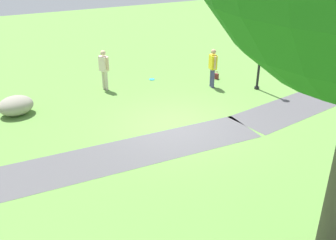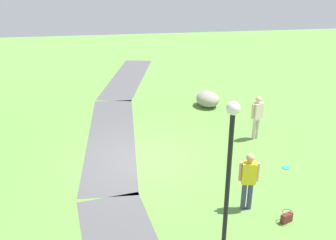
% 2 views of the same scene
% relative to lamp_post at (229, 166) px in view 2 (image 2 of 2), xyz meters
% --- Properties ---
extents(ground_plane, '(48.00, 48.00, 0.00)m').
position_rel_lamp_post_xyz_m(ground_plane, '(4.68, 1.42, -2.24)').
color(ground_plane, '#609040').
extents(footpath_segment_mid, '(8.06, 2.04, 0.01)m').
position_rel_lamp_post_xyz_m(footpath_segment_mid, '(6.59, 2.38, -2.23)').
color(footpath_segment_mid, '#515053').
rests_on(footpath_segment_mid, ground).
extents(footpath_segment_far, '(8.18, 3.53, 0.01)m').
position_rel_lamp_post_xyz_m(footpath_segment_far, '(14.48, 1.30, -2.23)').
color(footpath_segment_far, '#515053').
rests_on(footpath_segment_far, ground).
extents(lamp_post, '(0.28, 0.28, 3.64)m').
position_rel_lamp_post_xyz_m(lamp_post, '(0.00, 0.00, 0.00)').
color(lamp_post, black).
rests_on(lamp_post, ground).
extents(lawn_boulder, '(1.36, 1.20, 0.68)m').
position_rel_lamp_post_xyz_m(lawn_boulder, '(9.20, -2.02, -1.90)').
color(lawn_boulder, gray).
rests_on(lawn_boulder, ground).
extents(woman_with_handbag, '(0.31, 0.51, 1.62)m').
position_rel_lamp_post_xyz_m(woman_with_handbag, '(1.52, -1.08, -1.30)').
color(woman_with_handbag, '#403F6D').
rests_on(woman_with_handbag, ground).
extents(man_near_boulder, '(0.37, 0.48, 1.66)m').
position_rel_lamp_post_xyz_m(man_near_boulder, '(5.58, -2.90, -1.28)').
color(man_near_boulder, beige).
rests_on(man_near_boulder, ground).
extents(handbag_on_grass, '(0.35, 0.35, 0.31)m').
position_rel_lamp_post_xyz_m(handbag_on_grass, '(0.80, -1.89, -2.10)').
color(handbag_on_grass, maroon).
rests_on(handbag_on_grass, ground).
extents(backpack_by_boulder, '(0.32, 0.33, 0.40)m').
position_rel_lamp_post_xyz_m(backpack_by_boulder, '(10.21, -2.15, -2.05)').
color(backpack_by_boulder, gray).
rests_on(backpack_by_boulder, ground).
extents(frisbee_on_grass, '(0.24, 0.24, 0.02)m').
position_rel_lamp_post_xyz_m(frisbee_on_grass, '(3.36, -3.09, -2.23)').
color(frisbee_on_grass, '#2AA0D5').
rests_on(frisbee_on_grass, ground).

